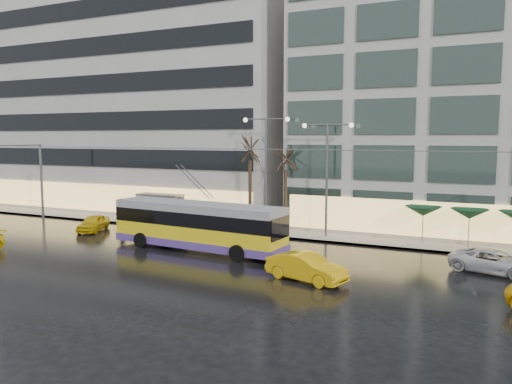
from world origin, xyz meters
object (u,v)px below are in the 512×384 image
Objects in this scene: trolleybus at (198,227)px; bus_shelter at (158,201)px; taxi_a at (93,223)px; street_lamp_near at (266,158)px.

trolleybus reaches higher than bus_shelter.
taxi_a is (-2.65, -5.24, -1.30)m from bus_shelter.
street_lamp_near is at bearing 2.71° from taxi_a.
street_lamp_near is (1.66, 7.71, 4.41)m from trolleybus.
trolleybus is 11.65m from taxi_a.
street_lamp_near reaches higher than taxi_a.
bus_shelter is (-8.73, 7.60, 0.38)m from trolleybus.
trolleybus reaches higher than taxi_a.
street_lamp_near reaches higher than trolleybus.
bus_shelter is at bearing 43.57° from taxi_a.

